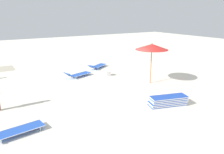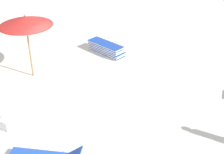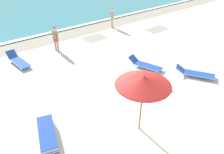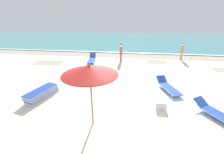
% 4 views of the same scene
% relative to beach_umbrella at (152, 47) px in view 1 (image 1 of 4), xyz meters
% --- Properties ---
extents(ground_plane, '(60.00, 60.00, 0.16)m').
position_rel_beach_umbrella_xyz_m(ground_plane, '(0.53, 1.90, -2.43)').
color(ground_plane, silver).
extents(beach_umbrella, '(2.04, 2.04, 2.60)m').
position_rel_beach_umbrella_xyz_m(beach_umbrella, '(0.00, 0.00, 0.00)').
color(beach_umbrella, '#9E7547').
rests_on(beach_umbrella, ground_plane).
extents(lounger_stack, '(1.13, 2.02, 0.49)m').
position_rel_beach_umbrella_xyz_m(lounger_stack, '(-3.23, 1.69, -2.10)').
color(lounger_stack, blue).
rests_on(lounger_stack, ground_plane).
extents(sun_lounger_under_umbrella, '(1.24, 2.15, 0.52)m').
position_rel_beach_umbrella_xyz_m(sun_lounger_under_umbrella, '(3.70, 3.47, -2.14)').
color(sun_lounger_under_umbrella, blue).
rests_on(sun_lounger_under_umbrella, ground_plane).
extents(sun_lounger_beside_umbrella, '(1.64, 2.11, 0.47)m').
position_rel_beach_umbrella_xyz_m(sun_lounger_beside_umbrella, '(5.28, 1.07, -2.14)').
color(sun_lounger_beside_umbrella, blue).
rests_on(sun_lounger_beside_umbrella, ground_plane).
extents(sun_lounger_near_water_left, '(0.89, 2.25, 0.56)m').
position_rel_beach_umbrella_xyz_m(sun_lounger_near_water_left, '(-2.25, 8.56, -2.14)').
color(sun_lounger_near_water_left, blue).
rests_on(sun_lounger_near_water_left, ground_plane).
extents(cooler_box, '(0.52, 0.38, 0.37)m').
position_rel_beach_umbrella_xyz_m(cooler_box, '(2.96, 1.47, -2.16)').
color(cooler_box, white).
rests_on(cooler_box, ground_plane).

